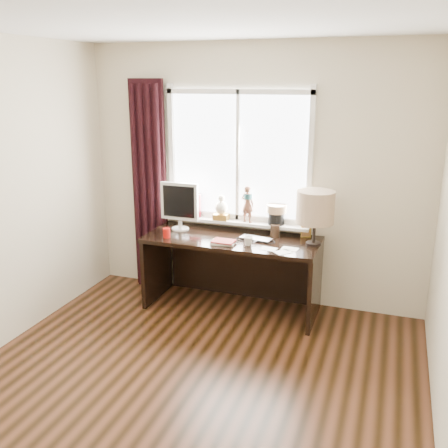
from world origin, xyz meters
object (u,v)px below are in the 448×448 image
at_px(mug, 248,241).
at_px(red_cup, 167,233).
at_px(desk, 235,258).
at_px(laptop, 256,239).
at_px(monitor, 180,203).
at_px(table_lamp, 315,208).

bearing_deg(mug, red_cup, -177.55).
height_order(mug, desk, mug).
xyz_separation_m(laptop, monitor, (-0.84, 0.08, 0.27)).
height_order(desk, monitor, monitor).
bearing_deg(laptop, table_lamp, 12.02).
distance_m(mug, desk, 0.44).
bearing_deg(table_lamp, desk, 175.15).
distance_m(desk, table_lamp, 1.00).
height_order(mug, monitor, monitor).
height_order(laptop, desk, laptop).
relative_size(laptop, mug, 3.50).
bearing_deg(red_cup, mug, 2.45).
relative_size(mug, red_cup, 0.94).
distance_m(mug, table_lamp, 0.69).
xyz_separation_m(desk, monitor, (-0.59, -0.01, 0.52)).
xyz_separation_m(mug, red_cup, (-0.82, -0.04, 0.00)).
bearing_deg(monitor, mug, -17.54).
xyz_separation_m(desk, table_lamp, (0.79, -0.07, 0.61)).
relative_size(laptop, red_cup, 3.31).
xyz_separation_m(mug, desk, (-0.21, 0.26, -0.29)).
xyz_separation_m(mug, monitor, (-0.81, 0.26, 0.23)).
height_order(laptop, red_cup, red_cup).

